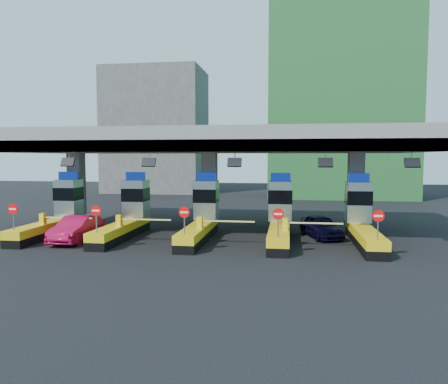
# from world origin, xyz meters

# --- Properties ---
(ground) EXTENTS (120.00, 120.00, 0.00)m
(ground) POSITION_xyz_m (0.00, 0.00, 0.00)
(ground) COLOR black
(ground) RESTS_ON ground
(toll_canopy) EXTENTS (28.00, 12.09, 7.00)m
(toll_canopy) POSITION_xyz_m (0.00, 2.87, 6.13)
(toll_canopy) COLOR slate
(toll_canopy) RESTS_ON ground
(toll_lane_far_left) EXTENTS (4.43, 8.00, 4.16)m
(toll_lane_far_left) POSITION_xyz_m (-10.00, 0.28, 1.40)
(toll_lane_far_left) COLOR black
(toll_lane_far_left) RESTS_ON ground
(toll_lane_left) EXTENTS (4.43, 8.00, 4.16)m
(toll_lane_left) POSITION_xyz_m (-5.00, 0.28, 1.40)
(toll_lane_left) COLOR black
(toll_lane_left) RESTS_ON ground
(toll_lane_center) EXTENTS (4.43, 8.00, 4.16)m
(toll_lane_center) POSITION_xyz_m (0.00, 0.28, 1.40)
(toll_lane_center) COLOR black
(toll_lane_center) RESTS_ON ground
(toll_lane_right) EXTENTS (4.43, 8.00, 4.16)m
(toll_lane_right) POSITION_xyz_m (5.00, 0.28, 1.40)
(toll_lane_right) COLOR black
(toll_lane_right) RESTS_ON ground
(toll_lane_far_right) EXTENTS (4.43, 8.00, 4.16)m
(toll_lane_far_right) POSITION_xyz_m (10.00, 0.28, 1.40)
(toll_lane_far_right) COLOR black
(toll_lane_far_right) RESTS_ON ground
(bg_building_scaffold) EXTENTS (18.00, 12.00, 28.00)m
(bg_building_scaffold) POSITION_xyz_m (12.00, 32.00, 14.00)
(bg_building_scaffold) COLOR #1E5926
(bg_building_scaffold) RESTS_ON ground
(bg_building_concrete) EXTENTS (14.00, 10.00, 18.00)m
(bg_building_concrete) POSITION_xyz_m (-14.00, 36.00, 9.00)
(bg_building_concrete) COLOR #4C4C49
(bg_building_concrete) RESTS_ON ground
(van) EXTENTS (2.95, 4.61, 1.46)m
(van) POSITION_xyz_m (7.64, 1.29, 0.73)
(van) COLOR black
(van) RESTS_ON ground
(red_car) EXTENTS (1.72, 4.78, 1.57)m
(red_car) POSITION_xyz_m (-7.41, -2.18, 0.78)
(red_car) COLOR #AE0D3C
(red_car) RESTS_ON ground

